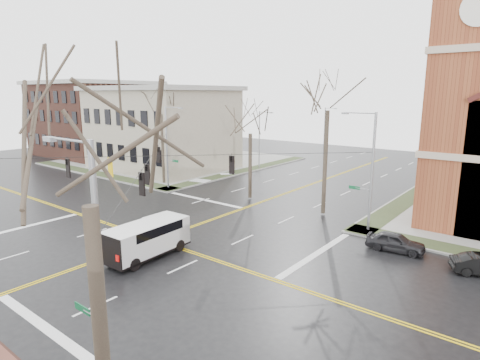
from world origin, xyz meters
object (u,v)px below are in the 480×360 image
Objects in this scene: signal_pole_nw at (168,145)px; tree_ne at (328,103)px; tree_nw_far at (161,110)px; tree_nw_near at (250,129)px; cargo_van at (150,236)px; streetlight_north_a at (260,137)px; streetlight_north_b at (325,128)px; signal_pole_ne at (370,168)px; signal_pole_se at (97,273)px; tree_se at (88,183)px; parked_car_a at (395,242)px.

signal_pole_nw is 0.67× the size of tree_ne.
tree_ne reaches higher than signal_pole_nw.
tree_nw_far is 12.40m from tree_nw_near.
tree_nw_far is at bearing 134.16° from cargo_van.
streetlight_north_a and streetlight_north_b have the same top height.
signal_pole_ne is 1.00× the size of signal_pole_se.
streetlight_north_b is 0.60× the size of tree_ne.
tree_ne reaches higher than tree_nw_far.
tree_nw_near is at bearing 177.68° from tree_ne.
streetlight_north_a is 0.60× the size of tree_ne.
tree_nw_far is (-15.88, 15.03, 7.38)m from cargo_van.
tree_se reaches higher than cargo_van.
tree_nw_far reaches higher than streetlight_north_b.
streetlight_north_b is at bearing 84.72° from tree_nw_far.
signal_pole_se is 63.43m from streetlight_north_b.
signal_pole_se is 25.69m from tree_ne.
signal_pole_nw is at bearing 132.08° from cargo_van.
streetlight_north_a is at bearing -90.00° from streetlight_north_b.
tree_ne is 27.69m from tree_se.
signal_pole_nw is 16.52m from streetlight_north_a.
tree_nw_near is 0.82× the size of tree_se.
signal_pole_nw is 0.75× the size of tree_nw_far.
signal_pole_ne is 1.12× the size of streetlight_north_a.
tree_nw_near is at bearing -75.25° from streetlight_north_b.
signal_pole_ne is 22.64m from signal_pole_nw.
signal_pole_se is at bearing -62.79° from tree_nw_near.
tree_se is (-0.16, -22.04, 7.92)m from parked_car_a.
tree_nw_far reaches higher than signal_pole_ne.
streetlight_north_b is (-21.97, 36.50, -0.48)m from signal_pole_ne.
streetlight_north_a is 48.40m from tree_se.
streetlight_north_b is 35.60m from tree_nw_near.
cargo_van is 1.58× the size of parked_car_a.
signal_pole_ne is 1.00× the size of signal_pole_nw.
tree_se reaches higher than signal_pole_nw.
signal_pole_nw is 1.12× the size of streetlight_north_a.
tree_nw_far is 1.24× the size of tree_nw_near.
tree_se is (28.16, -26.27, -0.14)m from tree_nw_far.
signal_pole_nw is 19.34m from cargo_van.
tree_nw_far is at bearing 74.77° from parked_car_a.
tree_se is (24.92, -41.29, 4.10)m from streetlight_north_a.
streetlight_north_a is (-21.97, 16.50, -0.48)m from signal_pole_ne.
cargo_van is 0.50× the size of tree_nw_far.
signal_pole_se is at bearing -60.91° from streetlight_north_a.
signal_pole_ne reaches higher than streetlight_north_a.
cargo_van is 17.12m from tree_nw_near.
streetlight_north_b is at bearing 25.84° from parked_car_a.
tree_nw_near is 8.75m from tree_ne.
signal_pole_se is 0.75× the size of tree_nw_far.
tree_nw_far is at bearing -95.28° from streetlight_north_b.
streetlight_north_a is (-21.97, 39.50, -0.48)m from signal_pole_se.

